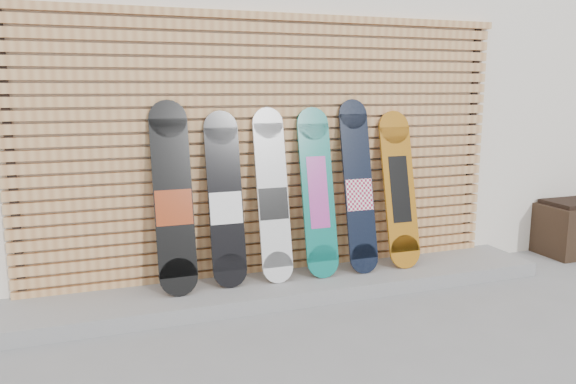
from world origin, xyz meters
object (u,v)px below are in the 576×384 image
Objects in this scene: snowboard_4 at (358,187)px; snowboard_3 at (318,192)px; snowboard_2 at (273,196)px; snowboard_0 at (173,199)px; snowboard_5 at (399,189)px; snowboard_1 at (225,200)px.

snowboard_3 is at bearing 178.64° from snowboard_4.
snowboard_2 is at bearing 179.39° from snowboard_3.
snowboard_5 is (1.99, 0.00, -0.05)m from snowboard_0.
snowboard_2 is 0.78m from snowboard_4.
snowboard_4 is at bearing 0.08° from snowboard_0.
snowboard_3 is at bearing -0.61° from snowboard_2.
snowboard_0 is 0.81m from snowboard_2.
snowboard_2 is 1.00× the size of snowboard_3.
snowboard_0 is 1.05× the size of snowboard_3.
snowboard_0 is 2.00m from snowboard_5.
snowboard_1 reaches higher than snowboard_5.
snowboard_2 is (0.81, 0.02, -0.03)m from snowboard_0.
snowboard_3 is (0.79, -0.01, 0.02)m from snowboard_1.
snowboard_0 is at bearing -179.88° from snowboard_5.
snowboard_5 is (0.78, -0.01, -0.02)m from snowboard_3.
snowboard_3 is (1.21, 0.01, -0.02)m from snowboard_0.
snowboard_0 is at bearing -178.90° from snowboard_2.
snowboard_3 is at bearing -1.03° from snowboard_1.
snowboard_5 is at bearing -0.51° from snowboard_3.
snowboard_1 is 0.80m from snowboard_3.
snowboard_0 reaches higher than snowboard_4.
snowboard_3 is (0.40, -0.00, 0.01)m from snowboard_2.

